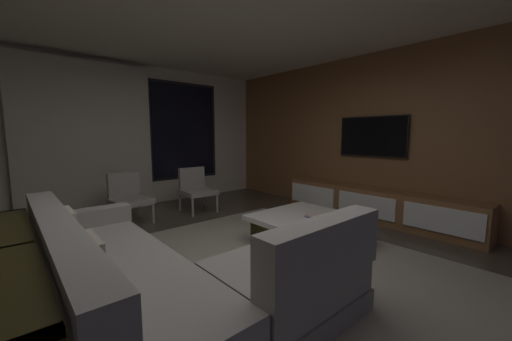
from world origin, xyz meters
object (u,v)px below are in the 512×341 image
(sectional_couch, at_px, (162,280))
(coffee_table, at_px, (306,229))
(accent_chair_near_window, at_px, (196,187))
(media_console, at_px, (375,206))
(book_stack_on_coffee_table, at_px, (318,215))
(accent_chair_by_curtain, at_px, (128,195))
(mounted_tv, at_px, (372,136))

(sectional_couch, relative_size, coffee_table, 2.16)
(accent_chair_near_window, xyz_separation_m, media_console, (1.84, -2.45, -0.18))
(book_stack_on_coffee_table, xyz_separation_m, media_console, (1.52, 0.02, -0.13))
(coffee_table, height_order, accent_chair_by_curtain, accent_chair_by_curtain)
(coffee_table, xyz_separation_m, book_stack_on_coffee_table, (0.08, -0.11, 0.20))
(book_stack_on_coffee_table, distance_m, mounted_tv, 1.97)
(accent_chair_near_window, distance_m, mounted_tv, 3.16)
(book_stack_on_coffee_table, height_order, accent_chair_by_curtain, accent_chair_by_curtain)
(sectional_couch, relative_size, media_console, 0.81)
(sectional_couch, height_order, book_stack_on_coffee_table, sectional_couch)
(book_stack_on_coffee_table, relative_size, accent_chair_by_curtain, 0.37)
(book_stack_on_coffee_table, bearing_deg, coffee_table, 125.90)
(media_console, bearing_deg, coffee_table, 176.62)
(sectional_couch, xyz_separation_m, book_stack_on_coffee_table, (2.08, 0.12, 0.09))
(sectional_couch, height_order, accent_chair_by_curtain, sectional_couch)
(sectional_couch, distance_m, media_console, 3.60)
(accent_chair_by_curtain, bearing_deg, coffee_table, -59.97)
(mounted_tv, bearing_deg, book_stack_on_coffee_table, -172.69)
(coffee_table, xyz_separation_m, accent_chair_by_curtain, (-1.40, 2.41, 0.25))
(accent_chair_by_curtain, bearing_deg, mounted_tv, -36.02)
(sectional_couch, bearing_deg, book_stack_on_coffee_table, 3.37)
(coffee_table, relative_size, accent_chair_near_window, 1.49)
(accent_chair_near_window, height_order, accent_chair_by_curtain, same)
(coffee_table, height_order, accent_chair_near_window, accent_chair_near_window)
(media_console, bearing_deg, sectional_couch, -177.73)
(coffee_table, distance_m, accent_chair_by_curtain, 2.80)
(coffee_table, bearing_deg, accent_chair_near_window, 95.76)
(book_stack_on_coffee_table, height_order, media_console, media_console)
(accent_chair_near_window, height_order, mounted_tv, mounted_tv)
(accent_chair_near_window, relative_size, accent_chair_by_curtain, 1.00)
(accent_chair_by_curtain, height_order, media_console, accent_chair_by_curtain)
(media_console, bearing_deg, accent_chair_by_curtain, 140.07)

